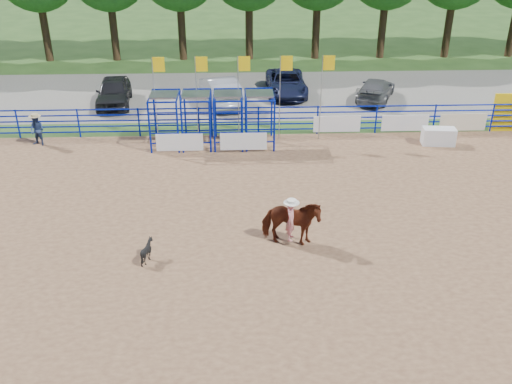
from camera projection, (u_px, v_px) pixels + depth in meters
ground at (270, 237)px, 20.20m from camera, size 120.00×120.00×0.00m
arena_dirt at (270, 237)px, 20.19m from camera, size 30.00×20.00×0.02m
gravel_strip at (254, 94)px, 35.34m from camera, size 40.00×10.00×0.01m
announcer_table at (438, 136)px, 27.74m from camera, size 1.62×0.88×0.83m
horse_and_rider at (291, 221)px, 19.33m from camera, size 2.18×1.30×2.45m
calf at (147, 251)px, 18.68m from camera, size 0.89×0.87×0.75m
spectator_cowboy at (37, 130)px, 27.47m from camera, size 0.88×0.78×1.57m
car_a at (114, 92)px, 33.08m from camera, size 2.28×4.77×1.57m
car_b at (220, 90)px, 33.22m from camera, size 2.82×5.19×1.62m
car_c at (286, 83)px, 35.00m from camera, size 2.33×5.06×1.40m
car_d at (376, 90)px, 33.97m from camera, size 3.35×4.73×1.27m
perimeter_fence at (271, 219)px, 19.86m from camera, size 30.10×20.10×1.50m
chute_assembly at (220, 120)px, 27.43m from camera, size 19.32×2.41×4.20m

